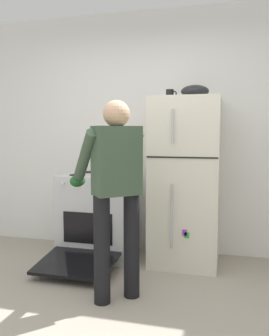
# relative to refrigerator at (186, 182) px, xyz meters

# --- Properties ---
(kitchen_wall_back) EXTENTS (6.00, 0.10, 2.70)m
(kitchen_wall_back) POSITION_rel_refrigerator_xyz_m (-0.41, 0.38, 0.50)
(kitchen_wall_back) COLOR white
(kitchen_wall_back) RESTS_ON ground
(refrigerator) EXTENTS (0.68, 0.72, 1.70)m
(refrigerator) POSITION_rel_refrigerator_xyz_m (0.00, 0.00, 0.00)
(refrigerator) COLOR silver
(refrigerator) RESTS_ON ground
(stove_range) EXTENTS (0.76, 1.21, 0.90)m
(stove_range) POSITION_rel_refrigerator_xyz_m (-0.96, -0.02, -0.41)
(stove_range) COLOR silver
(stove_range) RESTS_ON ground
(person_cook) EXTENTS (0.67, 0.70, 1.60)m
(person_cook) POSITION_rel_refrigerator_xyz_m (-0.45, -0.98, 0.11)
(person_cook) COLOR black
(person_cook) RESTS_ON ground
(red_pot) EXTENTS (0.38, 0.28, 0.13)m
(red_pot) POSITION_rel_refrigerator_xyz_m (-0.80, -0.05, 0.12)
(red_pot) COLOR red
(red_pot) RESTS_ON stove_range
(coffee_mug) EXTENTS (0.11, 0.08, 0.10)m
(coffee_mug) POSITION_rel_refrigerator_xyz_m (-0.18, 0.05, 0.90)
(coffee_mug) COLOR black
(coffee_mug) RESTS_ON refrigerator
(mixing_bowl) EXTENTS (0.28, 0.28, 0.13)m
(mixing_bowl) POSITION_rel_refrigerator_xyz_m (0.08, 0.00, 0.91)
(mixing_bowl) COLOR black
(mixing_bowl) RESTS_ON refrigerator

